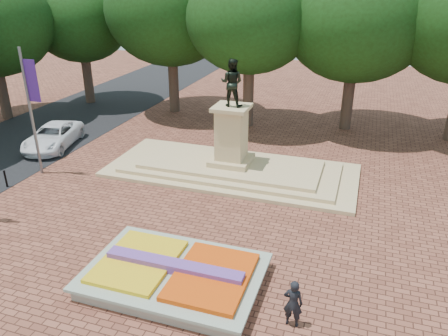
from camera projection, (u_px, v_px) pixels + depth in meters
name	position (u px, v px, depth m)	size (l,w,h in m)	color
ground	(173.00, 248.00, 17.99)	(90.00, 90.00, 0.00)	brown
flower_bed	(175.00, 274.00, 15.81)	(6.30, 4.30, 0.91)	gray
monument	(231.00, 158.00, 24.58)	(14.00, 6.00, 6.40)	tan
tree_row_back	(307.00, 32.00, 30.23)	(44.80, 8.80, 10.43)	#3C2B21
van	(53.00, 136.00, 28.31)	(2.43, 5.27, 1.46)	white
pedestrian	(293.00, 303.00, 13.74)	(0.62, 0.41, 1.70)	black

